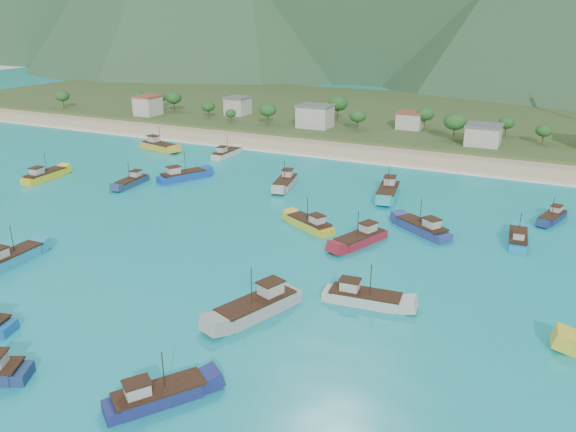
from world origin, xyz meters
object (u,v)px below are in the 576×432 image
at_px(boat_11, 285,183).
at_px(boat_20, 158,397).
at_px(boat_15, 423,229).
at_px(boat_13, 552,218).
at_px(boat_22, 258,307).
at_px(boat_8, 360,239).
at_px(boat_25, 11,259).
at_px(boat_24, 182,176).
at_px(boat_5, 159,147).
at_px(boat_21, 132,182).
at_px(boat_16, 226,154).
at_px(boat_17, 388,192).
at_px(boat_19, 310,225).
at_px(boat_30, 518,240).
at_px(boat_28, 45,176).
at_px(boat_14, 364,299).

xyz_separation_m(boat_11, boat_20, (20.12, -69.55, -0.10)).
relative_size(boat_15, boat_20, 1.10).
height_order(boat_13, boat_22, boat_22).
distance_m(boat_8, boat_25, 53.55).
bearing_deg(boat_13, boat_24, 22.98).
height_order(boat_5, boat_21, boat_5).
height_order(boat_16, boat_20, boat_16).
relative_size(boat_11, boat_13, 1.29).
relative_size(boat_17, boat_25, 1.16).
distance_m(boat_16, boat_20, 98.15).
distance_m(boat_19, boat_22, 30.22).
distance_m(boat_17, boat_25, 69.78).
distance_m(boat_19, boat_25, 47.36).
relative_size(boat_5, boat_17, 1.01).
height_order(boat_5, boat_30, boat_5).
distance_m(boat_8, boat_11, 34.26).
height_order(boat_13, boat_28, boat_28).
bearing_deg(boat_11, boat_17, 175.24).
distance_m(boat_15, boat_21, 63.51).
bearing_deg(boat_15, boat_8, 172.63).
xyz_separation_m(boat_17, boat_20, (-1.77, -72.30, -0.22)).
height_order(boat_16, boat_30, boat_16).
xyz_separation_m(boat_8, boat_16, (-50.46, 40.87, -0.04)).
bearing_deg(boat_14, boat_24, -129.68).
xyz_separation_m(boat_14, boat_30, (16.16, 30.14, -0.11)).
xyz_separation_m(boat_20, boat_21, (-50.72, 56.11, -0.05)).
distance_m(boat_5, boat_16, 20.72).
bearing_deg(boat_28, boat_24, 21.95).
relative_size(boat_15, boat_19, 1.04).
relative_size(boat_5, boat_28, 1.12).
height_order(boat_14, boat_25, boat_25).
distance_m(boat_8, boat_24, 51.27).
bearing_deg(boat_17, boat_15, 113.69).
xyz_separation_m(boat_19, boat_21, (-45.45, 7.41, -0.07)).
distance_m(boat_8, boat_15, 12.09).
bearing_deg(boat_19, boat_8, -77.37).
bearing_deg(boat_21, boat_28, 9.79).
distance_m(boat_11, boat_28, 54.31).
bearing_deg(boat_14, boat_20, -28.71).
relative_size(boat_5, boat_14, 1.18).
relative_size(boat_15, boat_21, 1.11).
bearing_deg(boat_25, boat_30, 29.40).
relative_size(boat_13, boat_25, 0.82).
bearing_deg(boat_21, boat_24, -137.57).
bearing_deg(boat_21, boat_5, -66.44).
height_order(boat_5, boat_14, boat_5).
relative_size(boat_13, boat_24, 0.77).
xyz_separation_m(boat_19, boat_22, (5.83, -29.65, 0.21)).
distance_m(boat_11, boat_15, 35.95).
xyz_separation_m(boat_13, boat_20, (-32.46, -71.27, 0.16)).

